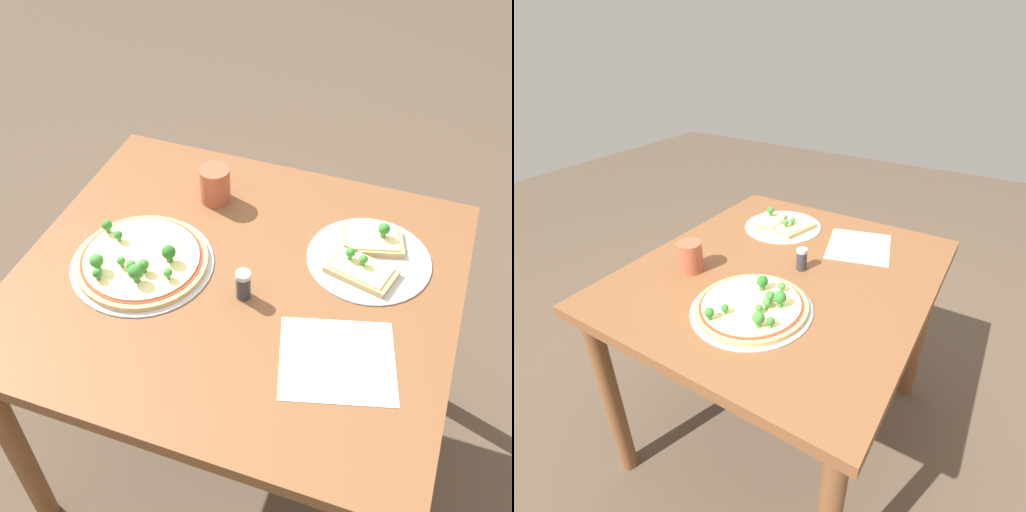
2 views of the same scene
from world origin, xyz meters
TOP-DOWN VIEW (x-y plane):
  - ground_plane at (0.00, 0.00)m, footprint 8.00×8.00m
  - dining_table at (0.00, 0.00)m, footprint 1.04×0.92m
  - pizza_tray_whole at (0.23, 0.04)m, footprint 0.35×0.35m
  - pizza_tray_slice at (-0.28, -0.16)m, footprint 0.30×0.30m
  - drinking_cup at (0.16, -0.26)m, footprint 0.08×0.08m
  - condiment_shaker at (-0.04, 0.05)m, footprint 0.04×0.04m
  - paper_menu at (-0.29, 0.15)m, footprint 0.29×0.27m

SIDE VIEW (x-z plane):
  - ground_plane at x=0.00m, z-range 0.00..0.00m
  - dining_table at x=0.00m, z-range 0.28..1.04m
  - paper_menu at x=-0.29m, z-range 0.77..0.77m
  - pizza_tray_slice at x=-0.28m, z-range 0.75..0.81m
  - pizza_tray_whole at x=0.23m, z-range 0.75..0.82m
  - condiment_shaker at x=-0.04m, z-range 0.77..0.84m
  - drinking_cup at x=0.16m, z-range 0.77..0.87m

